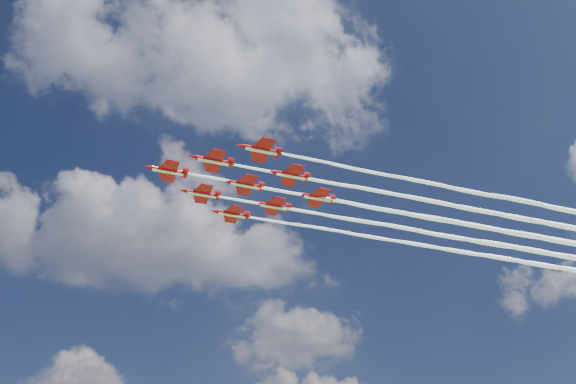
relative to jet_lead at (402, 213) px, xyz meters
name	(u,v)px	position (x,y,z in m)	size (l,w,h in m)	color
jet_lead	(402,213)	(0.00, 0.00, 0.00)	(126.67, 28.25, 2.61)	#A40911
jet_row2_port	(448,204)	(10.50, -5.31, 0.00)	(126.67, 28.25, 2.61)	#A40911
jet_row2_starb	(420,231)	(7.84, 8.78, 0.00)	(126.67, 28.25, 2.61)	#A40911
jet_row3_port	(496,196)	(21.00, -10.62, 0.00)	(126.67, 28.25, 2.61)	#A40911
jet_row3_centre	(464,224)	(18.34, 3.47, 0.00)	(126.67, 28.25, 2.61)	#A40911
jet_row3_starb	(436,248)	(15.67, 17.56, 0.00)	(126.67, 28.25, 2.61)	#A40911
jet_row4_port	(510,216)	(28.84, -1.84, 0.00)	(126.67, 28.25, 2.61)	#A40911
jet_row4_starb	(478,241)	(26.17, 12.25, 0.00)	(126.67, 28.25, 2.61)	#A40911
jet_tail	(522,234)	(36.67, 6.94, 0.00)	(126.67, 28.25, 2.61)	#A40911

